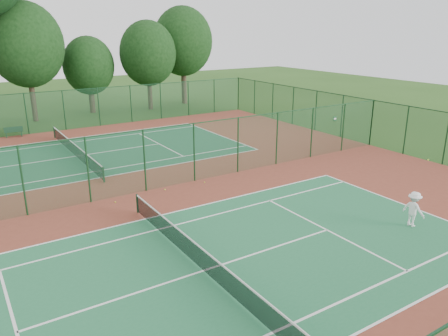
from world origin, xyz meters
The scene contains 15 objects.
ground centered at (0.00, 0.00, 0.00)m, with size 120.00×120.00×0.00m, color #285019.
red_pad centered at (0.00, 0.00, 0.01)m, with size 40.00×36.00×0.01m, color brown.
court_near centered at (0.00, -9.00, 0.01)m, with size 23.77×10.97×0.01m, color #226C41.
court_far centered at (0.00, 9.00, 0.01)m, with size 23.77×10.97×0.01m, color #1C5937.
fence_north centered at (0.00, 18.00, 1.76)m, with size 40.00×0.09×3.50m.
fence_east centered at (20.00, 0.00, 1.76)m, with size 0.09×36.00×3.50m.
fence_divider centered at (0.00, 0.00, 1.76)m, with size 40.00×0.09×3.50m.
tennis_net_near centered at (0.00, -9.00, 0.54)m, with size 0.10×12.90×0.97m.
tennis_net_far centered at (0.00, 9.00, 0.54)m, with size 0.10×12.90×0.97m.
player_near centered at (9.98, -10.75, 0.84)m, with size 1.06×0.61×1.65m, color white.
bench centered at (-2.76, 17.53, 0.47)m, with size 1.46×0.55×0.88m.
stray_ball_a centered at (2.45, -0.49, 0.05)m, with size 0.08×0.08×0.08m, color #D5EF37.
stray_ball_b centered at (4.91, -0.64, 0.05)m, with size 0.07×0.07×0.07m, color #BED030.
stray_ball_c centered at (-0.51, -0.77, 0.05)m, with size 0.07×0.07×0.07m, color gold.
evergreen_row centered at (0.50, 24.25, 0.00)m, with size 39.00×5.00×12.00m, color black, non-canonical shape.
Camera 1 is at (-7.02, -21.46, 8.66)m, focal length 35.00 mm.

